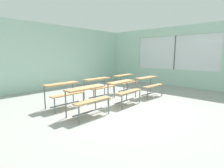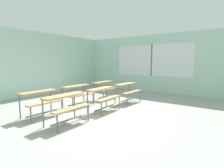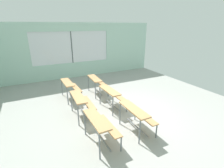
{
  "view_description": "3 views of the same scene",
  "coord_description": "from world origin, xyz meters",
  "px_view_note": "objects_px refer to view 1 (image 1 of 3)",
  "views": [
    {
      "loc": [
        -3.8,
        -3.3,
        1.6
      ],
      "look_at": [
        0.54,
        0.74,
        0.6
      ],
      "focal_mm": 28.0,
      "sensor_mm": 36.0,
      "label": 1
    },
    {
      "loc": [
        -3.8,
        -3.3,
        1.6
      ],
      "look_at": [
        1.3,
        0.41,
        0.79
      ],
      "focal_mm": 28.0,
      "sensor_mm": 36.0,
      "label": 2
    },
    {
      "loc": [
        -4.22,
        2.62,
        2.85
      ],
      "look_at": [
        0.85,
        0.08,
        0.82
      ],
      "focal_mm": 26.29,
      "sensor_mm": 36.0,
      "label": 3
    }
  ],
  "objects_px": {
    "desk_bench_r0c0": "(87,95)",
    "desk_bench_r1c2": "(126,79)",
    "desk_bench_r1c0": "(64,89)",
    "desk_bench_r0c1": "(124,87)",
    "desk_bench_r1c1": "(99,83)",
    "desk_bench_r0c2": "(149,82)"
  },
  "relations": [
    {
      "from": "desk_bench_r0c2",
      "to": "desk_bench_r1c2",
      "type": "height_order",
      "value": "same"
    },
    {
      "from": "desk_bench_r0c2",
      "to": "desk_bench_r1c1",
      "type": "xyz_separation_m",
      "value": [
        -1.56,
        1.15,
        0.0
      ]
    },
    {
      "from": "desk_bench_r0c0",
      "to": "desk_bench_r1c1",
      "type": "distance_m",
      "value": 1.85
    },
    {
      "from": "desk_bench_r0c1",
      "to": "desk_bench_r0c2",
      "type": "distance_m",
      "value": 1.5
    },
    {
      "from": "desk_bench_r0c1",
      "to": "desk_bench_r0c0",
      "type": "bearing_deg",
      "value": 177.88
    },
    {
      "from": "desk_bench_r0c1",
      "to": "desk_bench_r1c0",
      "type": "xyz_separation_m",
      "value": [
        -1.55,
        1.09,
        0.0
      ]
    },
    {
      "from": "desk_bench_r0c0",
      "to": "desk_bench_r1c1",
      "type": "relative_size",
      "value": 0.98
    },
    {
      "from": "desk_bench_r0c0",
      "to": "desk_bench_r1c2",
      "type": "relative_size",
      "value": 0.99
    },
    {
      "from": "desk_bench_r0c0",
      "to": "desk_bench_r0c1",
      "type": "xyz_separation_m",
      "value": [
        1.53,
        -0.0,
        0.0
      ]
    },
    {
      "from": "desk_bench_r1c0",
      "to": "desk_bench_r1c2",
      "type": "xyz_separation_m",
      "value": [
        3.05,
        0.04,
        0.0
      ]
    },
    {
      "from": "desk_bench_r1c0",
      "to": "desk_bench_r0c0",
      "type": "bearing_deg",
      "value": -89.66
    },
    {
      "from": "desk_bench_r0c1",
      "to": "desk_bench_r1c0",
      "type": "distance_m",
      "value": 1.89
    },
    {
      "from": "desk_bench_r0c2",
      "to": "desk_bench_r1c1",
      "type": "relative_size",
      "value": 1.0
    },
    {
      "from": "desk_bench_r1c0",
      "to": "desk_bench_r1c1",
      "type": "xyz_separation_m",
      "value": [
        1.49,
        0.03,
        0.0
      ]
    },
    {
      "from": "desk_bench_r0c1",
      "to": "desk_bench_r1c1",
      "type": "relative_size",
      "value": 1.0
    },
    {
      "from": "desk_bench_r0c2",
      "to": "desk_bench_r1c2",
      "type": "relative_size",
      "value": 1.01
    },
    {
      "from": "desk_bench_r1c2",
      "to": "desk_bench_r0c2",
      "type": "bearing_deg",
      "value": -91.49
    },
    {
      "from": "desk_bench_r1c1",
      "to": "desk_bench_r0c0",
      "type": "bearing_deg",
      "value": -140.53
    },
    {
      "from": "desk_bench_r0c1",
      "to": "desk_bench_r0c2",
      "type": "xyz_separation_m",
      "value": [
        1.5,
        -0.02,
        0.0
      ]
    },
    {
      "from": "desk_bench_r0c1",
      "to": "desk_bench_r1c2",
      "type": "height_order",
      "value": "same"
    },
    {
      "from": "desk_bench_r0c2",
      "to": "desk_bench_r0c0",
      "type": "bearing_deg",
      "value": -177.96
    },
    {
      "from": "desk_bench_r0c0",
      "to": "desk_bench_r1c0",
      "type": "height_order",
      "value": "same"
    }
  ]
}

